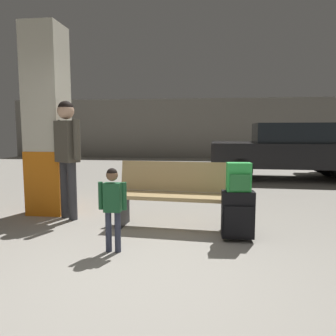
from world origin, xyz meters
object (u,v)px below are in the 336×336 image
Objects in this scene: adult at (67,147)px; bench at (174,195)px; parked_car_near at (290,149)px; suitcase at (238,215)px; child at (112,201)px; backpack_bright at (239,177)px; structural_pillar at (48,122)px.

bench is at bearing -7.96° from adult.
parked_car_near is (4.24, 4.59, -0.27)m from adult.
suitcase is 0.65× the size of child.
backpack_bright is 0.19× the size of adult.
child is 6.66m from parked_car_near.
structural_pillar is 3.18× the size of child.
backpack_bright is 5.60m from parked_car_near.
suitcase is at bearing -19.79° from structural_pillar.
bench is 0.96m from suitcase.
structural_pillar is at bearing 133.77° from child.
structural_pillar reaches higher than child.
adult reaches higher than bench.
backpack_bright reaches higher than child.
child is at bearing -118.68° from parked_car_near.
structural_pillar is 4.85× the size of suitcase.
backpack_bright reaches higher than bench.
suitcase is 0.45m from backpack_bright.
child is 0.53× the size of adult.
parked_car_near reaches higher than backpack_bright.
adult is 6.26m from parked_car_near.
suitcase is 0.35× the size of adult.
bench is (2.07, -0.56, -1.01)m from structural_pillar.
bench is 5.50m from parked_car_near.
structural_pillar reaches higher than suitcase.
structural_pillar is at bearing 160.20° from backpack_bright.
suitcase is (0.82, -0.48, -0.12)m from bench.
structural_pillar is at bearing 160.21° from suitcase.
child is at bearing -118.92° from bench.
suitcase is 1.78× the size of backpack_bright.
adult is (0.45, -0.33, -0.37)m from structural_pillar.
backpack_bright is 2.55m from adult.
adult is (-1.61, 0.23, 0.64)m from bench.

